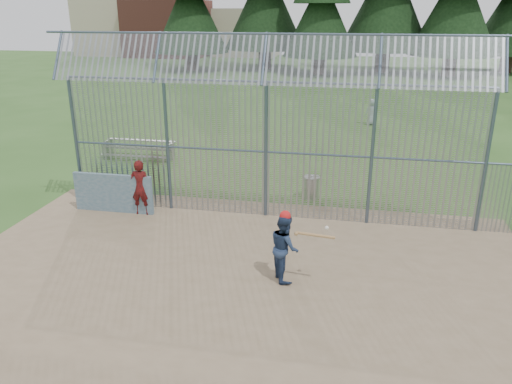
% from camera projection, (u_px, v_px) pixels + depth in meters
% --- Properties ---
extents(ground, '(120.00, 120.00, 0.00)m').
position_uv_depth(ground, '(240.00, 271.00, 11.89)').
color(ground, '#2D511E').
rests_on(ground, ground).
extents(dirt_infield, '(14.00, 10.00, 0.02)m').
position_uv_depth(dirt_infield, '(235.00, 282.00, 11.43)').
color(dirt_infield, '#756047').
rests_on(dirt_infield, ground).
extents(dugout_wall, '(2.50, 0.12, 1.20)m').
position_uv_depth(dugout_wall, '(113.00, 193.00, 15.17)').
color(dugout_wall, '#38566B').
rests_on(dugout_wall, dirt_infield).
extents(batter, '(0.86, 0.95, 1.58)m').
position_uv_depth(batter, '(285.00, 247.00, 11.30)').
color(batter, navy).
rests_on(batter, dirt_infield).
extents(onlooker, '(0.65, 0.45, 1.70)m').
position_uv_depth(onlooker, '(140.00, 187.00, 14.93)').
color(onlooker, maroon).
rests_on(onlooker, dirt_infield).
extents(bg_kid_standing, '(0.80, 0.68, 1.38)m').
position_uv_depth(bg_kid_standing, '(371.00, 112.00, 26.79)').
color(bg_kid_standing, gray).
rests_on(bg_kid_standing, ground).
extents(batting_gear, '(1.25, 0.36, 0.51)m').
position_uv_depth(batting_gear, '(292.00, 220.00, 11.00)').
color(batting_gear, red).
rests_on(batting_gear, ground).
extents(trash_can, '(0.56, 0.56, 0.82)m').
position_uv_depth(trash_can, '(311.00, 187.00, 16.39)').
color(trash_can, '#94979C').
rests_on(trash_can, ground).
extents(bleacher, '(3.00, 0.95, 0.72)m').
position_uv_depth(bleacher, '(139.00, 149.00, 20.77)').
color(bleacher, gray).
rests_on(bleacher, ground).
extents(backstop_fence, '(20.09, 0.81, 5.30)m').
position_uv_depth(backstop_fence, '(329.00, 143.00, 13.92)').
color(backstop_fence, '#47566B').
rests_on(backstop_fence, ground).
extents(distant_buildings, '(26.50, 10.50, 8.00)m').
position_uv_depth(distant_buildings, '(164.00, 27.00, 66.86)').
color(distant_buildings, brown).
rests_on(distant_buildings, ground).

